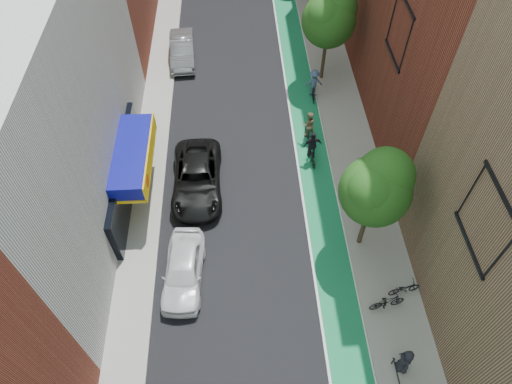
{
  "coord_description": "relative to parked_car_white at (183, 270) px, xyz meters",
  "views": [
    {
      "loc": [
        -0.54,
        -2.75,
        20.6
      ],
      "look_at": [
        0.28,
        12.55,
        1.5
      ],
      "focal_mm": 32.0,
      "sensor_mm": 36.0,
      "label": 1
    }
  ],
  "objects": [
    {
      "name": "bike_lane",
      "position": [
        7.51,
        17.59,
        -0.79
      ],
      "size": [
        2.0,
        68.0,
        0.01
      ],
      "primitive_type": "cube",
      "color": "#167D3D",
      "rests_on": "ground"
    },
    {
      "name": "sidewalk_left",
      "position": [
        -2.49,
        17.59,
        -0.72
      ],
      "size": [
        2.0,
        68.0,
        0.15
      ],
      "primitive_type": "cube",
      "color": "gray",
      "rests_on": "ground"
    },
    {
      "name": "sidewalk_right",
      "position": [
        10.01,
        17.59,
        -0.72
      ],
      "size": [
        3.0,
        68.0,
        0.15
      ],
      "primitive_type": "cube",
      "color": "gray",
      "rests_on": "ground"
    },
    {
      "name": "building_left_white",
      "position": [
        -7.49,
        5.59,
        5.2
      ],
      "size": [
        8.0,
        20.0,
        12.0
      ],
      "primitive_type": "cube",
      "color": "silver",
      "rests_on": "ground"
    },
    {
      "name": "tree_near",
      "position": [
        9.16,
        1.61,
        3.86
      ],
      "size": [
        3.4,
        3.36,
        6.42
      ],
      "color": "#332619",
      "rests_on": "ground"
    },
    {
      "name": "tree_mid",
      "position": [
        9.16,
        15.61,
        4.09
      ],
      "size": [
        3.55,
        3.53,
        6.74
      ],
      "color": "#332619",
      "rests_on": "ground"
    },
    {
      "name": "parked_car_white",
      "position": [
        0.0,
        0.0,
        0.0
      ],
      "size": [
        2.17,
        4.79,
        1.59
      ],
      "primitive_type": "imported",
      "rotation": [
        0.0,
        0.0,
        -0.06
      ],
      "color": "white",
      "rests_on": "ground"
    },
    {
      "name": "parked_car_black",
      "position": [
        0.51,
        5.85,
        0.03
      ],
      "size": [
        2.78,
        5.96,
        1.65
      ],
      "primitive_type": "imported",
      "rotation": [
        0.0,
        0.0,
        0.01
      ],
      "color": "black",
      "rests_on": "ground"
    },
    {
      "name": "parked_car_silver",
      "position": [
        -0.93,
        18.53,
        0.01
      ],
      "size": [
        2.0,
        4.99,
        1.61
      ],
      "primitive_type": "imported",
      "rotation": [
        0.0,
        0.0,
        0.06
      ],
      "color": "gray",
      "rests_on": "ground"
    },
    {
      "name": "cyclist_lane_near",
      "position": [
        7.36,
        9.53,
        0.11
      ],
      "size": [
        0.88,
        1.67,
        2.1
      ],
      "rotation": [
        0.0,
        0.0,
        3.18
      ],
      "color": "black",
      "rests_on": "ground"
    },
    {
      "name": "cyclist_lane_mid",
      "position": [
        7.35,
        7.65,
        0.09
      ],
      "size": [
        1.15,
        1.72,
        2.23
      ],
      "rotation": [
        0.0,
        0.0,
        3.26
      ],
      "color": "black",
      "rests_on": "ground"
    },
    {
      "name": "cyclist_lane_far",
      "position": [
        8.21,
        13.59,
        0.21
      ],
      "size": [
        1.19,
        1.67,
        2.19
      ],
      "rotation": [
        0.0,
        0.0,
        3.14
      ],
      "color": "black",
      "rests_on": "ground"
    },
    {
      "name": "parked_bike_mid",
      "position": [
        9.63,
        -2.16,
        -0.12
      ],
      "size": [
        1.83,
        0.79,
        1.06
      ],
      "primitive_type": "imported",
      "rotation": [
        0.0,
        0.0,
        1.74
      ],
      "color": "black",
      "rests_on": "sidewalk_right"
    },
    {
      "name": "parked_bike_far",
      "position": [
        10.66,
        -1.44,
        -0.22
      ],
      "size": [
        1.69,
        0.84,
        0.85
      ],
      "primitive_type": "imported",
      "rotation": [
        0.0,
        0.0,
        1.75
      ],
      "color": "black",
      "rests_on": "sidewalk_right"
    },
    {
      "name": "pedestrian",
      "position": [
        9.67,
        -5.0,
        0.19
      ],
      "size": [
        0.61,
        0.87,
        1.68
      ],
      "primitive_type": "imported",
      "rotation": [
        0.0,
        0.0,
        -1.67
      ],
      "color": "black",
      "rests_on": "sidewalk_right"
    }
  ]
}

